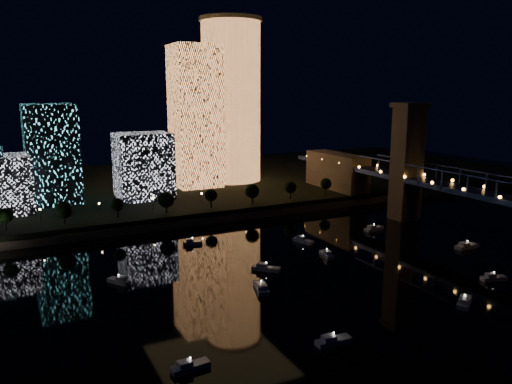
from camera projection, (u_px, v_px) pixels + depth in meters
ground at (356, 283)px, 145.41m from camera, size 520.00×520.00×0.00m
far_bank at (181, 184)px, 284.78m from camera, size 420.00×160.00×5.00m
seawall at (238, 216)px, 216.79m from camera, size 420.00×6.00×3.00m
tower_cylindrical at (231, 101)px, 274.78m from camera, size 34.00×34.00×88.14m
tower_rectangular at (195, 117)px, 259.67m from camera, size 22.92×22.92×72.93m
midrise_blocks at (56, 166)px, 221.21m from camera, size 89.52×40.23×44.17m
truss_bridge at (500, 203)px, 174.17m from camera, size 13.00×266.00×50.00m
motorboats at (329, 270)px, 153.06m from camera, size 125.26×86.78×2.78m
esplanade_trees at (163, 200)px, 206.35m from camera, size 165.72×6.74×8.87m
street_lamps at (153, 201)px, 210.74m from camera, size 132.70×0.70×5.65m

